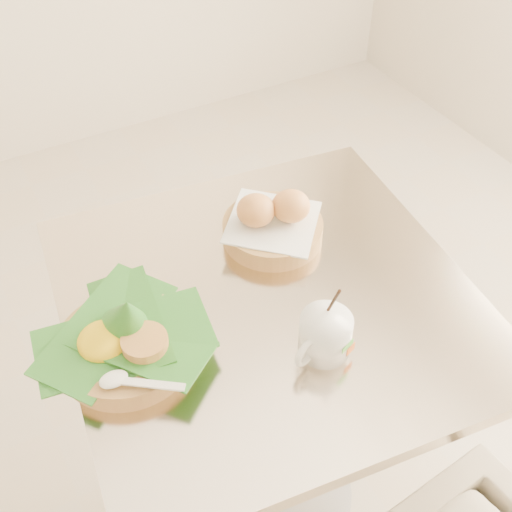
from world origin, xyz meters
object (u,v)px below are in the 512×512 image
bread_basket (273,223)px  coffee_mug (324,335)px  cafe_table (267,370)px  rice_basket (124,340)px

bread_basket → coffee_mug: size_ratio=1.58×
bread_basket → cafe_table: bearing=-122.1°
rice_basket → bread_basket: rice_basket is taller
cafe_table → rice_basket: rice_basket is taller
cafe_table → rice_basket: size_ratio=2.81×
cafe_table → rice_basket: bearing=-179.2°
cafe_table → bread_basket: (0.08, 0.13, 0.26)m
cafe_table → bread_basket: 0.30m
cafe_table → bread_basket: bearing=57.9°
bread_basket → coffee_mug: coffee_mug is taller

